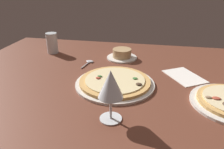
{
  "coord_description": "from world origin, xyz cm",
  "views": [
    {
      "loc": [
        18.51,
        -88.45,
        47.16
      ],
      "look_at": [
        1.95,
        -3.54,
        7.0
      ],
      "focal_mm": 34.83,
      "sensor_mm": 36.0,
      "label": 1
    }
  ],
  "objects": [
    {
      "name": "pizza_main",
      "position": [
        3.93,
        -7.09,
        5.19
      ],
      "size": [
        33.74,
        33.74,
        3.36
      ],
      "color": "silver",
      "rests_on": "dining_table"
    },
    {
      "name": "spoon",
      "position": [
        -14.2,
        14.59,
        4.46
      ],
      "size": [
        4.43,
        11.26,
        1.0
      ],
      "color": "silver",
      "rests_on": "dining_table"
    },
    {
      "name": "ramekin_on_saucer",
      "position": [
        2.03,
        25.17,
        6.27
      ],
      "size": [
        16.8,
        16.8,
        5.46
      ],
      "color": "silver",
      "rests_on": "dining_table"
    },
    {
      "name": "wine_glass_far",
      "position": [
        6.94,
        -31.26,
        16.41
      ],
      "size": [
        8.0,
        8.0,
        17.45
      ],
      "color": "silver",
      "rests_on": "dining_table"
    },
    {
      "name": "paper_menu",
      "position": [
        33.97,
        6.87,
        4.15
      ],
      "size": [
        20.34,
        22.24,
        0.3
      ],
      "primitive_type": "cube",
      "rotation": [
        0.0,
        0.0,
        0.55
      ],
      "color": "white",
      "rests_on": "dining_table"
    },
    {
      "name": "water_glass",
      "position": [
        -40.1,
        26.73,
        9.23
      ],
      "size": [
        6.48,
        6.48,
        11.99
      ],
      "color": "silver",
      "rests_on": "dining_table"
    },
    {
      "name": "dining_table",
      "position": [
        0.0,
        0.0,
        2.0
      ],
      "size": [
        150.0,
        110.0,
        4.0
      ],
      "primitive_type": "cube",
      "color": "brown",
      "rests_on": "ground"
    }
  ]
}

